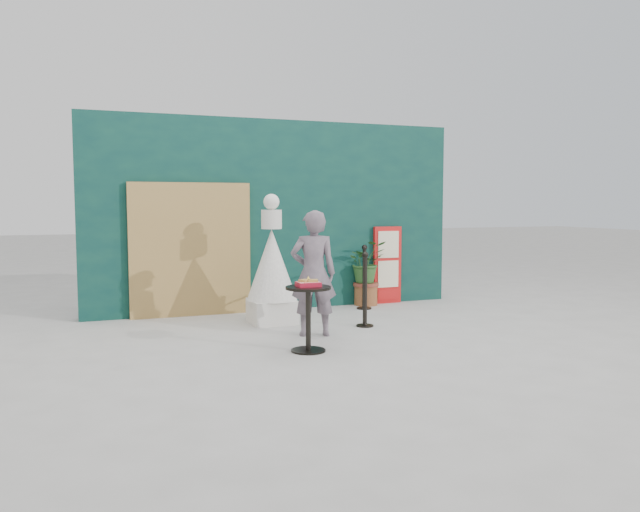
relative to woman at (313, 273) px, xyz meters
The scene contains 10 objects.
ground 1.27m from the woman, 79.26° to the right, with size 60.00×60.00×0.00m, color #ADAAA5.
back_wall 2.30m from the woman, 85.24° to the left, with size 6.00×0.30×3.00m, color #0A2D2C.
bamboo_fence 2.33m from the woman, 121.61° to the left, with size 1.80×0.08×2.00m, color tan.
woman is the anchor object (origin of this frame).
menu_board 2.89m from the woman, 43.73° to the left, with size 0.50×0.07×1.30m.
statue 1.03m from the woman, 104.06° to the left, with size 0.71×0.71×1.82m.
cafe_table 0.91m from the woman, 114.41° to the right, with size 0.52×0.52×0.75m.
food_basket 0.86m from the woman, 114.35° to the right, with size 0.26×0.19×0.11m.
planter 2.56m from the woman, 49.46° to the left, with size 0.63×0.55×1.08m.
stanchion_barrier 1.54m from the woman, 39.09° to the left, with size 0.84×1.54×1.03m.
Camera 1 is at (-2.94, -6.42, 1.70)m, focal length 35.00 mm.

